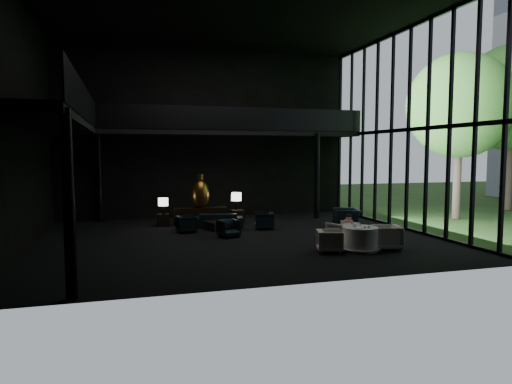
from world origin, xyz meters
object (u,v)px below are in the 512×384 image
object	(u,v)px
lounge_armchair_east	(264,220)
dining_table	(360,240)
console	(201,216)
lounge_armchair_west	(187,224)
window_armchair	(346,214)
side_table_left	(163,220)
table_lamp_right	(236,197)
dining_chair_west	(330,240)
dining_chair_east	(387,235)
sofa	(218,218)
table_lamp_left	(163,203)
side_table_right	(237,216)
lounge_armchair_south	(229,228)
coffee_table	(217,226)
bronze_urn	(200,193)
dining_chair_north	(342,231)
child	(348,223)

from	to	relation	value
lounge_armchair_east	dining_table	bearing A→B (deg)	33.17
console	lounge_armchair_west	distance (m)	2.09
console	window_armchair	bearing A→B (deg)	-20.95
side_table_left	dining_table	bearing A→B (deg)	-49.86
table_lamp_right	dining_chair_west	distance (m)	6.88
table_lamp_right	dining_chair_east	world-z (taller)	table_lamp_right
sofa	dining_chair_east	bearing A→B (deg)	138.36
console	table_lamp_left	xyz separation A→B (m)	(-1.60, -0.21, 0.65)
side_table_right	lounge_armchair_west	xyz separation A→B (m)	(-2.45, -1.78, 0.05)
side_table_right	lounge_armchair_south	world-z (taller)	lounge_armchair_south
side_table_right	lounge_armchair_south	xyz separation A→B (m)	(-1.09, -3.18, 0.03)
coffee_table	sofa	bearing A→B (deg)	74.37
dining_chair_east	window_armchair	bearing A→B (deg)	-176.08
bronze_urn	side_table_right	xyz separation A→B (m)	(1.60, -0.10, -1.05)
side_table_right	sofa	distance (m)	1.29
dining_chair_west	side_table_right	bearing A→B (deg)	28.69
lounge_armchair_east	table_lamp_left	bearing A→B (deg)	-101.70
lounge_armchair_south	dining_table	world-z (taller)	dining_table
side_table_left	dining_chair_east	xyz separation A→B (m)	(6.51, -6.70, 0.21)
console	lounge_armchair_south	bearing A→B (deg)	-81.18
sofa	side_table_right	bearing A→B (deg)	-129.42
table_lamp_left	coffee_table	world-z (taller)	table_lamp_left
bronze_urn	dining_table	size ratio (longest dim) A/B	1.14
lounge_armchair_south	dining_chair_north	world-z (taller)	dining_chair_north
side_table_left	side_table_right	distance (m)	3.20
dining_chair_west	table_lamp_right	bearing A→B (deg)	28.41
side_table_right	child	world-z (taller)	child
side_table_left	dining_chair_north	distance (m)	7.85
bronze_urn	side_table_left	size ratio (longest dim) A/B	2.78
lounge_armchair_east	coffee_table	bearing A→B (deg)	-86.20
coffee_table	bronze_urn	bearing A→B (deg)	103.09
sofa	table_lamp_left	bearing A→B (deg)	-6.14
sofa	lounge_armchair_south	world-z (taller)	sofa
bronze_urn	window_armchair	world-z (taller)	bronze_urn
table_lamp_right	dining_table	xyz separation A→B (m)	(2.40, -6.74, -0.79)
lounge_armchair_west	window_armchair	size ratio (longest dim) A/B	0.58
dining_chair_north	dining_chair_west	world-z (taller)	dining_chair_north
dining_chair_west	child	distance (m)	1.46
window_armchair	child	bearing A→B (deg)	-9.92
lounge_armchair_east	dining_chair_east	distance (m)	5.46
child	lounge_armchair_south	bearing A→B (deg)	-34.55
table_lamp_right	sofa	distance (m)	1.57
table_lamp_left	dining_chair_west	bearing A→B (deg)	-54.65
lounge_armchair_south	dining_chair_west	bearing A→B (deg)	-67.51
lounge_armchair_south	dining_chair_west	distance (m)	4.16
side_table_right	coffee_table	size ratio (longest dim) A/B	0.73
table_lamp_left	dining_table	world-z (taller)	table_lamp_left
dining_chair_east	dining_chair_west	xyz separation A→B (m)	(-1.94, 0.11, -0.09)
lounge_armchair_south	table_lamp_left	bearing A→B (deg)	110.47
child	coffee_table	bearing A→B (deg)	-47.85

